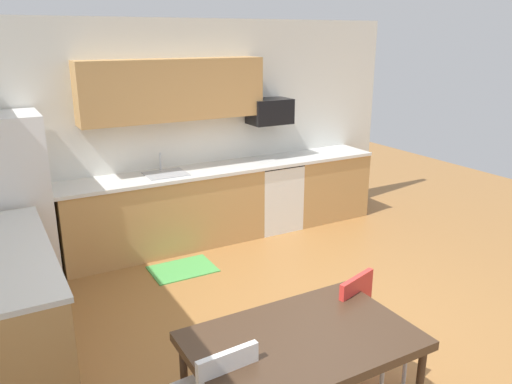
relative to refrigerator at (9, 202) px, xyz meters
The scene contains 16 objects.
ground_plane 3.24m from the refrigerator, 45.52° to the right, with size 12.00×12.00×0.00m, color #9E6B38.
wall_back 2.27m from the refrigerator, 11.16° to the left, with size 5.80×0.10×2.70m, color silver.
cabinet_run_back 1.71m from the refrigerator, ahead, with size 2.43×0.60×0.90m, color tan.
cabinet_run_back_right 4.05m from the refrigerator, ahead, with size 1.12×0.60×0.90m, color tan.
cabinet_run_left 1.49m from the refrigerator, 94.83° to the right, with size 0.60×2.00×0.90m, color tan.
countertop_back 2.18m from the refrigerator, ahead, with size 4.80×0.64×0.04m, color silver.
countertop_left 1.43m from the refrigerator, 94.83° to the right, with size 0.64×2.00×0.04m, color silver.
upper_cabinets_back 2.14m from the refrigerator, ahead, with size 2.20×0.34×0.70m, color tan.
refrigerator is the anchor object (origin of this frame).
oven_range 3.19m from the refrigerator, ahead, with size 0.60×0.60×0.91m.
microwave 3.24m from the refrigerator, ahead, with size 0.54×0.36×0.32m, color black.
sink_basin 1.69m from the refrigerator, ahead, with size 0.48×0.40×0.14m, color #A5A8AD.
sink_faucet 1.71m from the refrigerator, ahead, with size 0.02×0.02×0.24m, color #B2B5BA.
dining_table 3.51m from the refrigerator, 66.56° to the right, with size 1.40×0.90×0.73m.
chair_near_table 3.71m from the refrigerator, 55.49° to the right, with size 0.50×0.50×0.85m.
floor_mat 1.92m from the refrigerator, 19.58° to the right, with size 0.70×0.50×0.01m, color #4CA54C.
Camera 1 is at (-2.35, -3.21, 2.51)m, focal length 35.31 mm.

